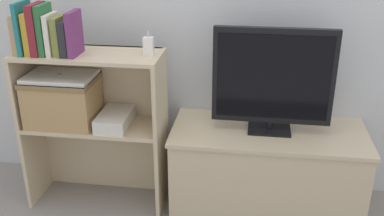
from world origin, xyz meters
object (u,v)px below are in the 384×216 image
at_px(book_olive, 59,36).
at_px(baby_monitor, 149,46).
at_px(tv, 273,79).
at_px(book_maroon, 38,29).
at_px(book_mustard, 31,33).
at_px(storage_basket_left, 63,99).
at_px(book_ivory, 52,34).
at_px(book_charcoal, 67,38).
at_px(book_plum, 74,33).
at_px(book_teal, 24,28).
at_px(book_forest, 45,29).
at_px(laptop, 60,76).
at_px(book_tan, 19,34).
at_px(tv_stand, 266,169).
at_px(magazine_stack, 115,119).

relative_size(book_olive, baby_monitor, 1.55).
bearing_deg(tv, book_maroon, -174.33).
xyz_separation_m(book_mustard, storage_basket_left, (0.11, 0.03, -0.36)).
relative_size(book_ivory, book_charcoal, 1.17).
height_order(book_plum, baby_monitor, book_plum).
bearing_deg(book_mustard, book_plum, 0.00).
bearing_deg(book_maroon, book_teal, 180.00).
height_order(book_maroon, storage_basket_left, book_maroon).
distance_m(book_maroon, book_ivory, 0.07).
xyz_separation_m(book_ivory, book_plum, (0.12, 0.00, 0.01)).
xyz_separation_m(book_forest, book_charcoal, (0.11, 0.00, -0.04)).
bearing_deg(baby_monitor, tv, 6.51).
relative_size(book_teal, laptop, 0.73).
distance_m(book_tan, book_forest, 0.14).
height_order(book_teal, book_maroon, book_teal).
height_order(tv_stand, book_tan, book_tan).
distance_m(tv_stand, magazine_stack, 0.86).
height_order(tv_stand, book_mustard, book_mustard).
height_order(tv_stand, magazine_stack, magazine_stack).
xyz_separation_m(book_maroon, book_olive, (0.11, 0.00, -0.03)).
relative_size(book_charcoal, storage_basket_left, 0.48).
bearing_deg(book_plum, book_tan, 180.00).
bearing_deg(baby_monitor, book_charcoal, -173.55).
xyz_separation_m(book_mustard, magazine_stack, (0.38, 0.03, -0.46)).
distance_m(tv_stand, book_teal, 1.45).
bearing_deg(book_plum, book_maroon, -180.00).
height_order(book_tan, book_maroon, book_maroon).
bearing_deg(storage_basket_left, book_olive, -39.66).
relative_size(tv_stand, book_tan, 5.39).
relative_size(book_mustard, laptop, 0.59).
bearing_deg(book_maroon, tv_stand, 5.75).
height_order(storage_basket_left, laptop, laptop).
bearing_deg(book_ivory, baby_monitor, 5.41).
bearing_deg(book_tan, book_mustard, 0.00).
relative_size(book_tan, book_ivory, 0.94).
relative_size(book_teal, book_olive, 1.36).
bearing_deg(book_ivory, laptop, 88.36).
bearing_deg(storage_basket_left, tv, 4.49).
bearing_deg(laptop, book_tan, -170.17).
bearing_deg(magazine_stack, book_plum, -167.83).
bearing_deg(book_olive, magazine_stack, 8.21).
distance_m(tv_stand, tv, 0.52).
relative_size(book_olive, book_plum, 0.87).
xyz_separation_m(book_olive, book_charcoal, (0.04, 0.00, -0.01)).
relative_size(baby_monitor, magazine_stack, 0.47).
distance_m(book_maroon, book_plum, 0.19).
height_order(book_teal, laptop, book_teal).
relative_size(book_maroon, baby_monitor, 2.05).
distance_m(tv, storage_basket_left, 1.09).
bearing_deg(book_charcoal, tv, 6.49).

